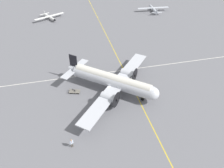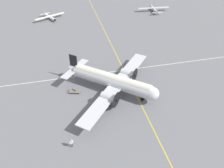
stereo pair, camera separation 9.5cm
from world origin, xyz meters
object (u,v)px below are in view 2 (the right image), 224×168
object	(u,v)px
airliner_main	(114,81)
light_aircraft_taxiing	(50,17)
baggage_cart	(75,91)
light_aircraft_distant	(154,9)
suitcase_upright_spare	(75,91)
crew_foreground	(71,142)
suitcase_near_door	(73,90)

from	to	relation	value
airliner_main	light_aircraft_taxiing	world-z (taller)	airliner_main
baggage_cart	light_aircraft_distant	xyz separation A→B (m)	(39.39, -32.10, 0.59)
airliner_main	suitcase_upright_spare	world-z (taller)	airliner_main
suitcase_upright_spare	light_aircraft_taxiing	world-z (taller)	light_aircraft_taxiing
airliner_main	light_aircraft_distant	size ratio (longest dim) A/B	1.78
light_aircraft_distant	airliner_main	bearing A→B (deg)	153.24
crew_foreground	baggage_cart	world-z (taller)	crew_foreground
airliner_main	baggage_cart	world-z (taller)	airliner_main
crew_foreground	suitcase_upright_spare	bearing A→B (deg)	-120.54
airliner_main	light_aircraft_taxiing	distance (m)	43.10
suitcase_upright_spare	baggage_cart	bearing A→B (deg)	142.76
light_aircraft_distant	suitcase_near_door	bearing A→B (deg)	144.54
suitcase_near_door	crew_foreground	bearing A→B (deg)	174.17
light_aircraft_taxiing	baggage_cart	bearing A→B (deg)	-21.07
airliner_main	baggage_cart	distance (m)	7.98
crew_foreground	light_aircraft_taxiing	bearing A→B (deg)	-110.26
crew_foreground	light_aircraft_distant	bearing A→B (deg)	-146.07
crew_foreground	light_aircraft_taxiing	distance (m)	52.74
light_aircraft_distant	baggage_cart	bearing A→B (deg)	145.12
suitcase_upright_spare	baggage_cart	xyz separation A→B (m)	(-0.06, 0.04, 0.04)
airliner_main	suitcase_upright_spare	bearing A→B (deg)	-150.45
suitcase_near_door	suitcase_upright_spare	bearing A→B (deg)	-144.79
airliner_main	suitcase_near_door	bearing A→B (deg)	-153.09
suitcase_near_door	light_aircraft_taxiing	size ratio (longest dim) A/B	0.05
crew_foreground	light_aircraft_distant	xyz separation A→B (m)	(52.03, -33.71, -0.15)
airliner_main	crew_foreground	bearing A→B (deg)	-88.54
baggage_cart	crew_foreground	bearing A→B (deg)	-80.27
airliner_main	baggage_cart	bearing A→B (deg)	-149.95
airliner_main	suitcase_near_door	size ratio (longest dim) A/B	43.54
baggage_cart	light_aircraft_distant	world-z (taller)	light_aircraft_distant
suitcase_upright_spare	light_aircraft_distant	xyz separation A→B (m)	(39.33, -32.06, 0.63)
baggage_cart	light_aircraft_distant	bearing A→B (deg)	67.78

